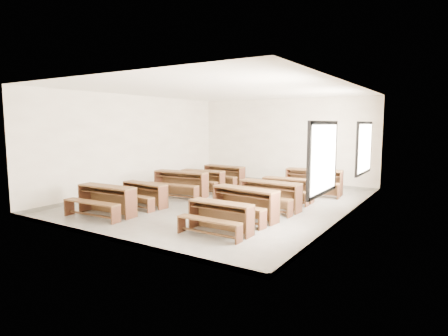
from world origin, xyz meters
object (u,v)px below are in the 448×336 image
Objects in this scene: desk_set_2 at (180,182)px; desk_set_3 at (202,179)px; desk_set_0 at (105,198)px; desk_set_6 at (244,201)px; desk_set_9 at (313,180)px; desk_set_4 at (224,174)px; desk_set_5 at (219,215)px; desk_set_8 at (287,188)px; desk_set_7 at (269,193)px; desk_set_1 at (144,193)px.

desk_set_2 reaches higher than desk_set_3.
desk_set_0 is 0.96× the size of desk_set_6.
desk_set_9 is at bearing 54.97° from desk_set_0.
desk_set_4 reaches higher than desk_set_5.
desk_set_6 is at bearing -49.70° from desk_set_4.
desk_set_0 is 3.23m from desk_set_5.
desk_set_6 is 2.51m from desk_set_8.
desk_set_7 is at bearing -38.15° from desk_set_4.
desk_set_1 is at bearing -140.33° from desk_set_8.
desk_set_9 is at bearing 87.62° from desk_set_5.
desk_set_0 is 0.90× the size of desk_set_9.
desk_set_6 is at bearing -45.41° from desk_set_3.
desk_set_7 is at bearing 92.41° from desk_set_6.
desk_set_0 is 4.19m from desk_set_7.
desk_set_8 is at bearing 45.38° from desk_set_1.
desk_set_2 is 2.53m from desk_set_4.
desk_set_5 is (3.19, -3.80, -0.03)m from desk_set_3.
desk_set_1 is 0.87× the size of desk_set_7.
desk_set_4 is at bearing 175.18° from desk_set_9.
desk_set_8 is (-0.02, 1.26, -0.04)m from desk_set_7.
desk_set_8 reaches higher than desk_set_1.
desk_set_2 is at bearing 140.34° from desk_set_5.
desk_set_2 is at bearing -148.70° from desk_set_9.
desk_set_2 reaches higher than desk_set_8.
desk_set_7 is 1.26m from desk_set_8.
desk_set_9 is (0.20, 5.25, 0.09)m from desk_set_5.
desk_set_6 reaches higher than desk_set_7.
desk_set_8 is (0.04, 2.51, -0.04)m from desk_set_6.
desk_set_3 is at bearing 86.35° from desk_set_0.
desk_set_9 is at bearing 17.73° from desk_set_3.
desk_set_4 is at bearing 83.12° from desk_set_2.
desk_set_7 is (3.09, 1.49, 0.06)m from desk_set_1.
desk_set_2 is 1.14× the size of desk_set_4.
desk_set_4 is at bearing 153.42° from desk_set_8.
desk_set_7 is (3.18, 2.74, 0.01)m from desk_set_0.
desk_set_1 is 0.79× the size of desk_set_9.
desk_set_1 is 0.85× the size of desk_set_6.
desk_set_4 is 0.86× the size of desk_set_9.
desk_set_7 reaches higher than desk_set_4.
desk_set_2 is 3.15m from desk_set_7.
desk_set_6 is at bearing 22.21° from desk_set_0.
desk_set_2 is 3.32m from desk_set_8.
desk_set_4 reaches higher than desk_set_1.
desk_set_8 is 0.82× the size of desk_set_9.
desk_set_3 is at bearing 176.70° from desk_set_8.
desk_set_7 is at bearing 90.76° from desk_set_5.
desk_set_4 is at bearing 84.36° from desk_set_3.
desk_set_0 reaches higher than desk_set_3.
desk_set_5 is at bearing -98.68° from desk_set_9.
desk_set_7 reaches higher than desk_set_1.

